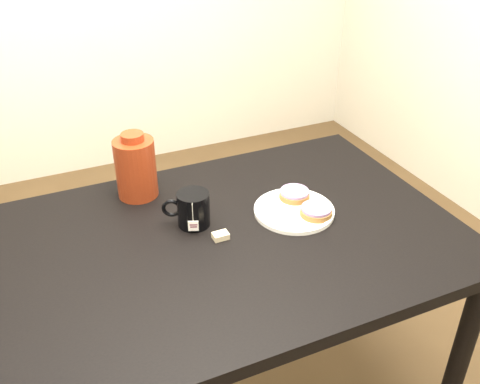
# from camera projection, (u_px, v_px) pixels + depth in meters

# --- Properties ---
(table) EXTENTS (1.40, 0.90, 0.75)m
(table) POSITION_uv_depth(u_px,v_px,m) (218.00, 261.00, 1.57)
(table) COLOR black
(table) RESTS_ON ground_plane
(plate) EXTENTS (0.25, 0.25, 0.02)m
(plate) POSITION_uv_depth(u_px,v_px,m) (294.00, 210.00, 1.64)
(plate) COLOR white
(plate) RESTS_ON table
(bagel_back) EXTENTS (0.11, 0.11, 0.03)m
(bagel_back) POSITION_uv_depth(u_px,v_px,m) (294.00, 194.00, 1.68)
(bagel_back) COLOR brown
(bagel_back) RESTS_ON plate
(bagel_front) EXTENTS (0.11, 0.11, 0.03)m
(bagel_front) POSITION_uv_depth(u_px,v_px,m) (316.00, 211.00, 1.60)
(bagel_front) COLOR brown
(bagel_front) RESTS_ON plate
(mug) EXTENTS (0.15, 0.12, 0.11)m
(mug) POSITION_uv_depth(u_px,v_px,m) (193.00, 209.00, 1.56)
(mug) COLOR black
(mug) RESTS_ON table
(teabag_pouch) EXTENTS (0.05, 0.03, 0.02)m
(teabag_pouch) POSITION_uv_depth(u_px,v_px,m) (221.00, 236.00, 1.52)
(teabag_pouch) COLOR #C6B793
(teabag_pouch) RESTS_ON table
(bagel_package) EXTENTS (0.17, 0.17, 0.22)m
(bagel_package) POSITION_uv_depth(u_px,v_px,m) (136.00, 167.00, 1.68)
(bagel_package) COLOR #5D1A0C
(bagel_package) RESTS_ON table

